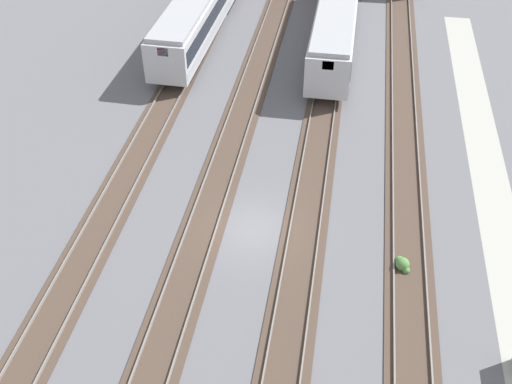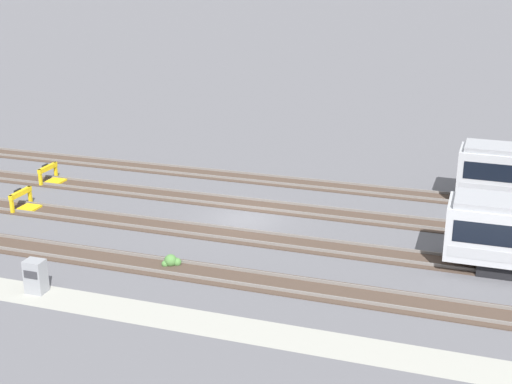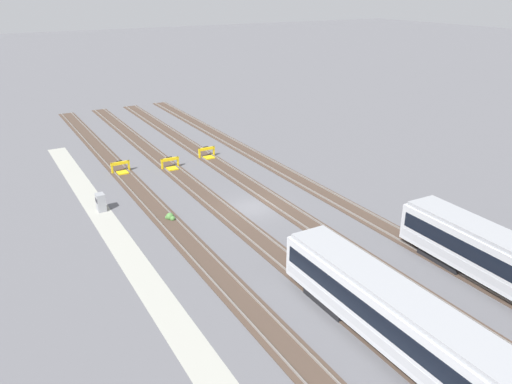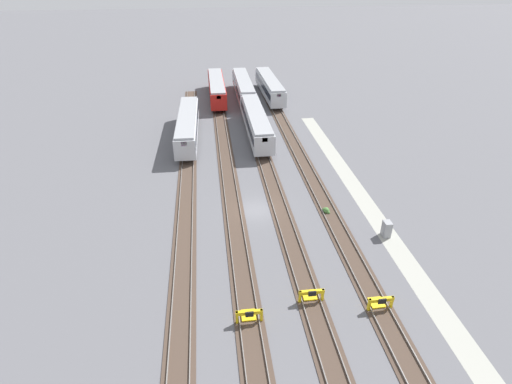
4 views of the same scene
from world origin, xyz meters
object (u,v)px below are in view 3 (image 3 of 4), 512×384
object	(u,v)px
bumper_stop_near_inner_track	(171,164)
electrical_cabinet	(101,202)
bumper_stop_middle_track	(208,153)
subway_car_front_row_centre	(403,323)
weed_clump	(170,217)
bumper_stop_nearest_track	(121,168)

from	to	relation	value
bumper_stop_near_inner_track	electrical_cabinet	size ratio (longest dim) A/B	1.25
bumper_stop_middle_track	subway_car_front_row_centre	bearing A→B (deg)	-8.15
bumper_stop_near_inner_track	weed_clump	size ratio (longest dim) A/B	2.18
bumper_stop_nearest_track	weed_clump	world-z (taller)	bumper_stop_nearest_track
bumper_stop_near_inner_track	weed_clump	bearing A→B (deg)	-21.37
bumper_stop_near_inner_track	weed_clump	world-z (taller)	bumper_stop_near_inner_track
bumper_stop_near_inner_track	bumper_stop_middle_track	xyz separation A→B (m)	(-1.43, 5.01, 0.00)
bumper_stop_near_inner_track	bumper_stop_middle_track	world-z (taller)	same
subway_car_front_row_centre	bumper_stop_middle_track	xyz separation A→B (m)	(-35.32, 5.06, -1.53)
electrical_cabinet	weed_clump	distance (m)	6.60
bumper_stop_near_inner_track	electrical_cabinet	world-z (taller)	electrical_cabinet
bumper_stop_nearest_track	bumper_stop_middle_track	xyz separation A→B (m)	(0.01, 10.02, 0.00)
bumper_stop_nearest_track	weed_clump	distance (m)	13.37
bumper_stop_nearest_track	electrical_cabinet	world-z (taller)	electrical_cabinet
bumper_stop_middle_track	electrical_cabinet	bearing A→B (deg)	-58.79
subway_car_front_row_centre	bumper_stop_near_inner_track	xyz separation A→B (m)	(-33.89, 0.05, -1.53)
subway_car_front_row_centre	bumper_stop_nearest_track	size ratio (longest dim) A/B	8.98
bumper_stop_near_inner_track	bumper_stop_nearest_track	bearing A→B (deg)	-105.99
weed_clump	bumper_stop_nearest_track	bearing A→B (deg)	-178.56
weed_clump	electrical_cabinet	bearing A→B (deg)	-135.83
subway_car_front_row_centre	bumper_stop_middle_track	bearing A→B (deg)	171.85
subway_car_front_row_centre	weed_clump	size ratio (longest dim) A/B	19.57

